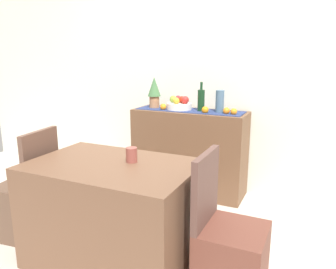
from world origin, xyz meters
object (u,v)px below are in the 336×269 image
coffee_cup (132,155)px  chair_by_corner (229,255)px  wine_bottle (201,100)px  dining_table (114,213)px  ceramic_vase (220,102)px  sideboard_console (189,152)px  fruit_bowl (179,106)px  potted_plant (154,91)px  chair_near_window (28,205)px

coffee_cup → chair_by_corner: size_ratio=0.11×
wine_bottle → dining_table: bearing=-96.0°
ceramic_vase → chair_by_corner: ceramic_vase is taller
dining_table → coffee_cup: size_ratio=11.24×
sideboard_console → fruit_bowl: size_ratio=4.57×
fruit_bowl → coffee_cup: fruit_bowl is taller
wine_bottle → ceramic_vase: (0.20, 0.00, -0.00)m
sideboard_console → ceramic_vase: size_ratio=5.30×
fruit_bowl → potted_plant: bearing=180.0°
fruit_bowl → chair_near_window: 1.73m
ceramic_vase → wine_bottle: bearing=-180.0°
wine_bottle → potted_plant: (-0.54, 0.00, 0.07)m
potted_plant → ceramic_vase: bearing=0.0°
sideboard_console → chair_by_corner: chair_by_corner is taller
wine_bottle → chair_by_corner: (0.69, -1.41, -0.75)m
wine_bottle → potted_plant: bearing=180.0°
sideboard_console → coffee_cup: 1.37m
dining_table → coffee_cup: 0.44m
chair_near_window → chair_by_corner: same height
sideboard_console → chair_near_window: 1.66m
potted_plant → dining_table: (0.39, -1.41, -0.71)m
fruit_bowl → wine_bottle: bearing=-0.0°
wine_bottle → chair_by_corner: size_ratio=0.33×
fruit_bowl → chair_by_corner: 1.82m
potted_plant → dining_table: 1.63m
sideboard_console → chair_near_window: (-0.86, -1.41, -0.18)m
sideboard_console → ceramic_vase: bearing=0.0°
ceramic_vase → potted_plant: (-0.73, 0.00, 0.07)m
coffee_cup → chair_by_corner: bearing=-7.0°
wine_bottle → ceramic_vase: wine_bottle is taller
sideboard_console → wine_bottle: wine_bottle is taller
dining_table → chair_near_window: size_ratio=1.27×
sideboard_console → wine_bottle: size_ratio=3.96×
ceramic_vase → coffee_cup: ceramic_vase is taller
wine_bottle → chair_near_window: size_ratio=0.33×
chair_near_window → sideboard_console: bearing=58.5°
wine_bottle → sideboard_console: bearing=180.0°
ceramic_vase → potted_plant: bearing=180.0°
fruit_bowl → dining_table: (0.09, -1.41, -0.56)m
wine_bottle → fruit_bowl: bearing=180.0°
sideboard_console → potted_plant: 0.76m
ceramic_vase → chair_by_corner: bearing=-70.8°
chair_near_window → wine_bottle: bearing=55.1°
potted_plant → dining_table: size_ratio=0.29×
coffee_cup → dining_table: bearing=-139.6°
ceramic_vase → dining_table: (-0.34, -1.41, -0.64)m
chair_near_window → dining_table: bearing=-0.1°
potted_plant → chair_near_window: bearing=-107.7°
dining_table → fruit_bowl: bearing=93.8°
wine_bottle → coffee_cup: (-0.04, -1.32, -0.22)m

